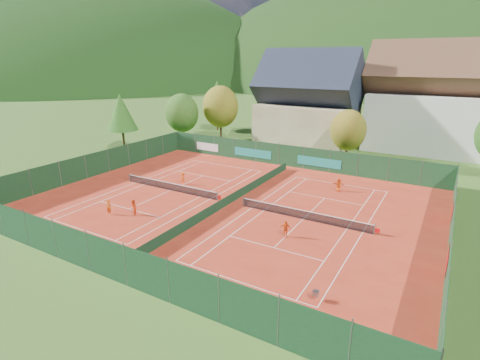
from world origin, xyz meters
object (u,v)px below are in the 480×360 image
ball_hopper (316,293)px  player_left_far (183,178)px  player_right_far_a (339,186)px  player_right_far_b (339,185)px  hotel_block_a (437,105)px  chalet (308,106)px  player_left_mid (133,208)px  player_right_near (285,229)px  player_left_near (109,207)px

ball_hopper → player_left_far: bearing=147.2°
player_right_far_a → player_right_far_b: player_right_far_b is taller
player_left_far → hotel_block_a: bearing=-118.4°
chalet → ball_hopper: size_ratio=20.25×
player_right_far_a → player_left_mid: bearing=56.3°
ball_hopper → player_left_mid: size_ratio=0.51×
chalet → player_left_mid: 37.86m
player_left_mid → player_left_far: size_ratio=1.03×
player_left_mid → player_right_far_b: size_ratio=1.03×
player_left_mid → player_right_far_b: (15.02, 16.65, -0.02)m
player_right_far_b → chalet: bearing=-72.7°
hotel_block_a → player_right_near: 41.49m
player_left_mid → player_right_far_a: player_left_mid is taller
chalet → hotel_block_a: bearing=17.5°
ball_hopper → player_left_mid: (-19.56, 4.02, 0.22)m
hotel_block_a → player_right_far_a: 28.42m
player_left_near → player_left_mid: 2.41m
player_left_mid → player_right_near: player_left_mid is taller
hotel_block_a → player_right_near: size_ratio=14.26×
player_left_mid → player_right_far_a: (15.04, 16.64, -0.12)m
player_left_mid → player_right_near: size_ratio=1.03×
chalet → player_left_far: (-5.12, -27.56, -5.87)m
chalet → player_right_near: size_ratio=10.70×
player_left_near → ball_hopper: bearing=-25.7°
player_right_near → player_left_far: bearing=138.7°
ball_hopper → player_right_near: bearing=125.9°
hotel_block_a → player_right_far_a: (-7.39, -26.61, -6.73)m
player_left_mid → player_right_near: 14.74m
player_left_far → player_right_far_b: size_ratio=1.00×
hotel_block_a → ball_hopper: hotel_block_a is taller
player_left_near → player_left_mid: bearing=8.3°
chalet → player_right_far_a: 24.39m
player_right_far_a → player_left_far: bearing=31.0°
ball_hopper → player_left_mid: player_left_mid is taller
player_left_near → player_right_far_b: bearing=27.9°
player_left_near → player_left_far: 10.76m
player_right_near → player_left_near: bearing=175.0°
player_right_far_b → hotel_block_a: bearing=-117.7°
chalet → player_right_far_b: size_ratio=10.69×
player_left_near → player_right_far_a: bearing=27.9°
chalet → hotel_block_a: (19.00, 6.00, 0.76)m
hotel_block_a → chalet: bearing=-162.5°
hotel_block_a → player_right_far_b: bearing=-105.6°
player_right_far_a → player_right_far_b: size_ratio=0.87×
player_right_far_a → ball_hopper: bearing=110.8°
chalet → player_right_far_a: bearing=-60.6°
player_right_far_a → player_right_far_b: (-0.02, 0.01, 0.10)m
player_left_mid → player_left_far: 9.83m
chalet → player_left_mid: size_ratio=10.41×
player_right_far_b → player_left_far: bearing=10.5°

